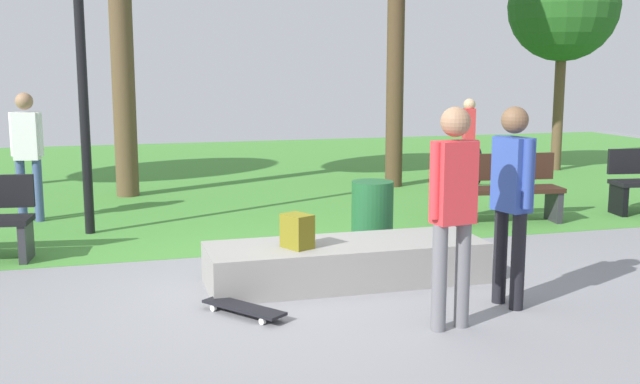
{
  "coord_description": "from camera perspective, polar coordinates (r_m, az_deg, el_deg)",
  "views": [
    {
      "loc": [
        -1.58,
        -6.69,
        2.07
      ],
      "look_at": [
        0.59,
        0.95,
        0.74
      ],
      "focal_mm": 42.19,
      "sensor_mm": 36.0,
      "label": 1
    }
  ],
  "objects": [
    {
      "name": "concrete_ledge",
      "position": [
        7.31,
        1.98,
        -5.35
      ],
      "size": [
        2.68,
        0.87,
        0.39
      ],
      "primitive_type": "cube",
      "color": "gray",
      "rests_on": "ground_plane"
    },
    {
      "name": "backpack_on_ledge",
      "position": [
        7.02,
        -1.74,
        -2.98
      ],
      "size": [
        0.3,
        0.34,
        0.32
      ],
      "primitive_type": "cube",
      "rotation": [
        0.0,
        0.0,
        2.02
      ],
      "color": "olive",
      "rests_on": "concrete_ledge"
    },
    {
      "name": "skateboard_by_ledge",
      "position": [
        6.43,
        -5.81,
        -8.73
      ],
      "size": [
        0.64,
        0.76,
        0.08
      ],
      "color": "black",
      "rests_on": "ground_plane"
    },
    {
      "name": "grass_lawn",
      "position": [
        14.62,
        -9.46,
        1.25
      ],
      "size": [
        26.6,
        12.62,
        0.01
      ],
      "primitive_type": "cube",
      "color": "#478C38",
      "rests_on": "ground_plane"
    },
    {
      "name": "park_bench_far_left",
      "position": [
        10.33,
        13.54,
        0.39
      ],
      "size": [
        1.65,
        0.66,
        0.91
      ],
      "color": "#331E14",
      "rests_on": "ground_plane"
    },
    {
      "name": "pedestrian_with_backpack",
      "position": [
        10.76,
        -21.3,
        3.37
      ],
      "size": [
        0.42,
        0.39,
        1.73
      ],
      "color": "#3F5184",
      "rests_on": "ground_plane"
    },
    {
      "name": "ground_plane",
      "position": [
        7.18,
        -2.46,
        -7.26
      ],
      "size": [
        28.0,
        28.0,
        0.0
      ],
      "primitive_type": "plane",
      "color": "gray"
    },
    {
      "name": "skater_watching",
      "position": [
        6.62,
        14.35,
        0.1
      ],
      "size": [
        0.27,
        0.42,
        1.74
      ],
      "color": "black",
      "rests_on": "ground_plane"
    },
    {
      "name": "trash_bin",
      "position": [
        8.56,
        3.98,
        -1.8
      ],
      "size": [
        0.48,
        0.48,
        0.79
      ],
      "primitive_type": "cylinder",
      "color": "#1E592D",
      "rests_on": "ground_plane"
    },
    {
      "name": "cyclist_on_bicycle",
      "position": [
        14.16,
        11.17,
        3.5
      ],
      "size": [
        0.42,
        1.8,
        1.52
      ],
      "color": "black",
      "rests_on": "ground_plane"
    },
    {
      "name": "skater_performing_trick",
      "position": [
        5.94,
        10.07,
        -0.62
      ],
      "size": [
        0.43,
        0.25,
        1.77
      ],
      "color": "slate",
      "rests_on": "ground_plane"
    },
    {
      "name": "lamp_post",
      "position": [
        9.66,
        -17.7,
        10.66
      ],
      "size": [
        0.28,
        0.28,
        3.8
      ],
      "color": "black",
      "rests_on": "ground_plane"
    },
    {
      "name": "tree_tall_oak",
      "position": [
        15.83,
        17.99,
        13.2
      ],
      "size": [
        2.15,
        2.15,
        4.31
      ],
      "color": "brown",
      "rests_on": "grass_lawn"
    }
  ]
}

